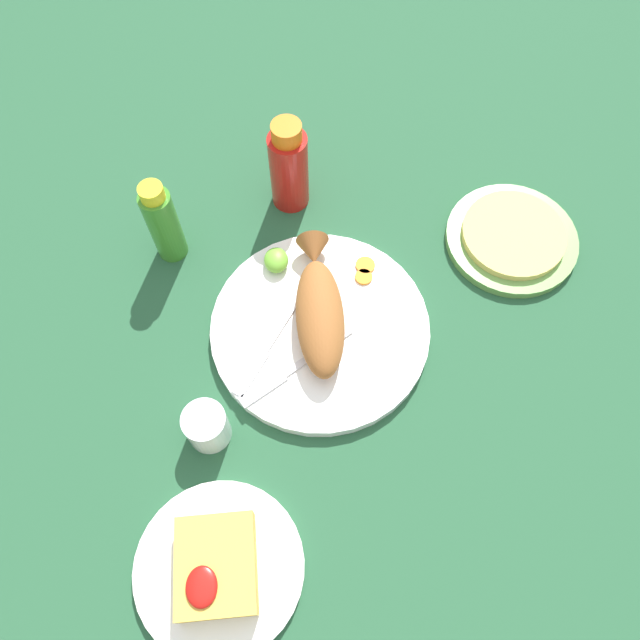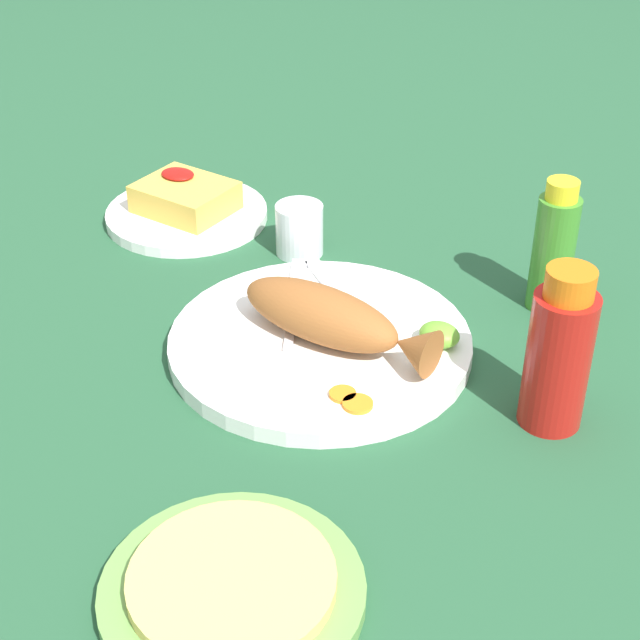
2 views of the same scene
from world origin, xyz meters
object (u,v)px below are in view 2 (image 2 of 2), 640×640
object	(u,v)px
fried_fish	(331,318)
tortilla_plate	(233,592)
main_plate	(320,343)
hot_sauce_bottle_green	(554,249)
fork_far	(339,295)
fork_near	(295,296)
hot_sauce_bottle_red	(559,354)
side_plate_fries	(187,215)
salt_cup	(299,232)

from	to	relation	value
fried_fish	tortilla_plate	world-z (taller)	fried_fish
main_plate	hot_sauce_bottle_green	world-z (taller)	hot_sauce_bottle_green
fried_fish	tortilla_plate	xyz separation A→B (m)	(-0.11, 0.31, -0.04)
main_plate	tortilla_plate	distance (m)	0.33
fried_fish	fork_far	world-z (taller)	fried_fish
fried_fish	fork_near	xyz separation A→B (m)	(0.08, -0.05, -0.03)
fried_fish	hot_sauce_bottle_green	bearing A→B (deg)	-123.52
fried_fish	fork_far	xyz separation A→B (m)	(0.04, -0.08, -0.03)
fork_far	hot_sauce_bottle_red	distance (m)	0.28
fried_fish	hot_sauce_bottle_red	distance (m)	0.23
side_plate_fries	hot_sauce_bottle_red	bearing A→B (deg)	167.21
fork_near	main_plate	bearing A→B (deg)	-157.24
fried_fish	hot_sauce_bottle_red	world-z (taller)	hot_sauce_bottle_red
hot_sauce_bottle_red	tortilla_plate	world-z (taller)	hot_sauce_bottle_red
fried_fish	salt_cup	distance (m)	0.22
fork_near	hot_sauce_bottle_red	distance (m)	0.31
salt_cup	side_plate_fries	bearing A→B (deg)	3.22
fork_near	hot_sauce_bottle_green	size ratio (longest dim) A/B	1.09
fried_fish	main_plate	bearing A→B (deg)	0.00
fork_near	tortilla_plate	world-z (taller)	fork_near
fork_near	hot_sauce_bottle_red	size ratio (longest dim) A/B	1.02
fork_near	salt_cup	size ratio (longest dim) A/B	2.64
fork_near	hot_sauce_bottle_red	xyz separation A→B (m)	(-0.31, 0.02, 0.06)
fork_near	hot_sauce_bottle_green	bearing A→B (deg)	-84.55
tortilla_plate	salt_cup	bearing A→B (deg)	-60.55
main_plate	fork_far	distance (m)	0.08
main_plate	tortilla_plate	size ratio (longest dim) A/B	1.55
hot_sauce_bottle_red	salt_cup	bearing A→B (deg)	-19.52
main_plate	side_plate_fries	xyz separation A→B (m)	(0.31, -0.15, -0.00)
fried_fish	side_plate_fries	xyz separation A→B (m)	(0.32, -0.15, -0.04)
hot_sauce_bottle_green	side_plate_fries	xyz separation A→B (m)	(0.47, 0.06, -0.06)
fried_fish	hot_sauce_bottle_green	size ratio (longest dim) A/B	1.45
fork_near	salt_cup	xyz separation A→B (m)	(0.07, -0.11, 0.01)
hot_sauce_bottle_red	salt_cup	size ratio (longest dim) A/B	2.59
hot_sauce_bottle_red	salt_cup	xyz separation A→B (m)	(0.38, -0.13, -0.05)
hot_sauce_bottle_green	salt_cup	size ratio (longest dim) A/B	2.41
fried_fish	side_plate_fries	size ratio (longest dim) A/B	1.06
main_plate	salt_cup	distance (m)	0.21
fork_far	tortilla_plate	distance (m)	0.42
main_plate	fried_fish	distance (m)	0.04
side_plate_fries	fork_near	bearing A→B (deg)	157.07
fork_far	hot_sauce_bottle_red	world-z (taller)	hot_sauce_bottle_red
main_plate	fried_fish	xyz separation A→B (m)	(-0.01, 0.00, 0.04)
side_plate_fries	tortilla_plate	xyz separation A→B (m)	(-0.44, 0.46, 0.00)
fork_far	side_plate_fries	bearing A→B (deg)	19.22
tortilla_plate	fork_far	bearing A→B (deg)	-68.16
salt_cup	tortilla_plate	bearing A→B (deg)	119.45
main_plate	fork_far	xyz separation A→B (m)	(0.03, -0.08, 0.01)
fork_far	side_plate_fries	world-z (taller)	fork_far
fork_near	fork_far	distance (m)	0.05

